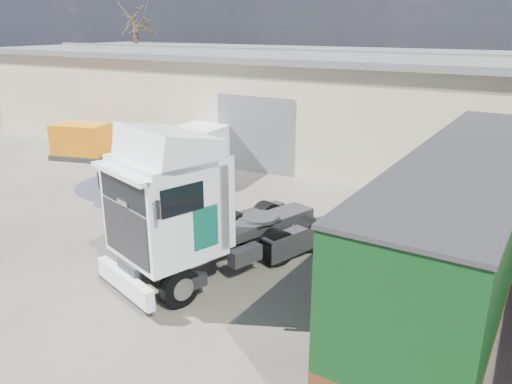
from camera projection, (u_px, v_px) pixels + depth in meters
The scene contains 8 objects.
ground at pixel (148, 263), 14.83m from camera, with size 120.00×120.00×0.00m, color #292721.
warehouse at pixel (246, 95), 29.96m from camera, with size 30.60×12.60×5.42m.
bare_tree at pixel (134, 7), 37.15m from camera, with size 4.00×4.00×9.60m.
tractor_unit at pixel (193, 214), 13.52m from camera, with size 4.47×6.89×4.41m.
box_trailer at pixel (467, 213), 12.07m from camera, with size 3.10×12.01×3.96m.
panel_van at pixel (194, 150), 23.40m from camera, with size 2.42×5.34×2.14m.
orange_skip at pixel (82, 143), 26.08m from camera, with size 3.29×2.51×1.82m.
gravel_heap at pixel (116, 178), 21.52m from camera, with size 5.55×5.55×0.90m.
Camera 1 is at (9.36, -10.07, 6.78)m, focal length 35.00 mm.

